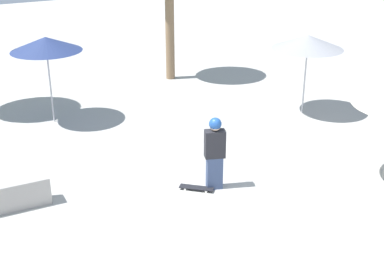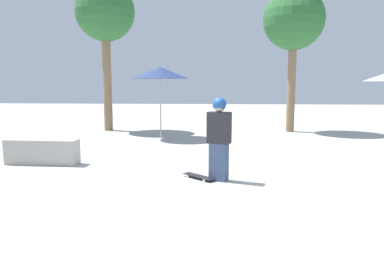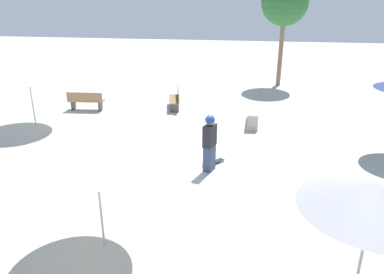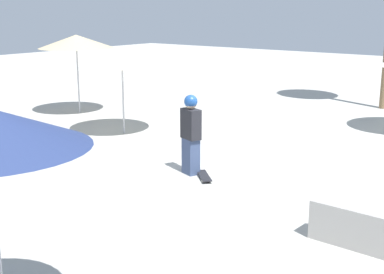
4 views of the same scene
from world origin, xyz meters
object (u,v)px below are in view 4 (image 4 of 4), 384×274
(skateboard, at_px, (204,176))
(shade_umbrella_cream, at_px, (122,59))
(concrete_ledge, at_px, (370,230))
(shade_umbrella_tan, at_px, (76,42))
(skater_main, at_px, (191,132))

(skateboard, xyz_separation_m, shade_umbrella_cream, (-4.30, 1.93, 2.06))
(concrete_ledge, distance_m, shade_umbrella_tan, 12.61)
(skateboard, bearing_deg, concrete_ledge, 25.34)
(skater_main, bearing_deg, skateboard, 8.11)
(skater_main, height_order, shade_umbrella_cream, shade_umbrella_cream)
(shade_umbrella_cream, height_order, shade_umbrella_tan, shade_umbrella_tan)
(skater_main, height_order, shade_umbrella_tan, shade_umbrella_tan)
(concrete_ledge, distance_m, shade_umbrella_cream, 9.07)
(skater_main, xyz_separation_m, shade_umbrella_cream, (-3.87, 1.84, 1.18))
(skater_main, bearing_deg, shade_umbrella_cream, 174.43)
(concrete_ledge, bearing_deg, skateboard, 162.91)
(concrete_ledge, xyz_separation_m, shade_umbrella_tan, (-11.64, 4.37, 2.11))
(skateboard, distance_m, shade_umbrella_cream, 5.14)
(skater_main, bearing_deg, shade_umbrella_tan, 176.90)
(skateboard, relative_size, concrete_ledge, 0.39)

